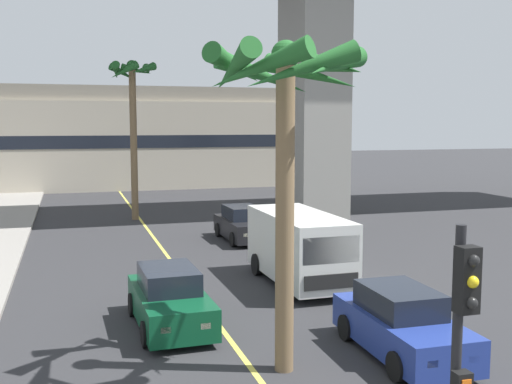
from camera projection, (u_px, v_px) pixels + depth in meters
name	position (u px, v px, depth m)	size (l,w,h in m)	color
lane_stripe_center	(177.00, 269.00, 22.61)	(0.14, 56.00, 0.01)	#DBCC4C
pier_building_backdrop	(114.00, 138.00, 51.36)	(31.11, 8.04, 8.23)	#BCB29E
car_queue_front	(243.00, 225.00, 28.03)	(1.90, 4.13, 1.56)	black
car_queue_second	(401.00, 325.00, 14.16)	(1.89, 4.13, 1.56)	navy
car_queue_third	(170.00, 300.00, 16.13)	(1.91, 4.14, 1.56)	#0C4728
delivery_van	(299.00, 246.00, 20.35)	(2.19, 5.26, 2.36)	silver
traffic_light_median_near	(460.00, 354.00, 7.04)	(0.24, 0.37, 4.20)	black
palm_tree_near_median	(284.00, 103.00, 12.71)	(3.54, 3.53, 7.04)	brown
palm_tree_mid_median	(132.00, 97.00, 33.42)	(2.64, 2.71, 8.71)	brown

